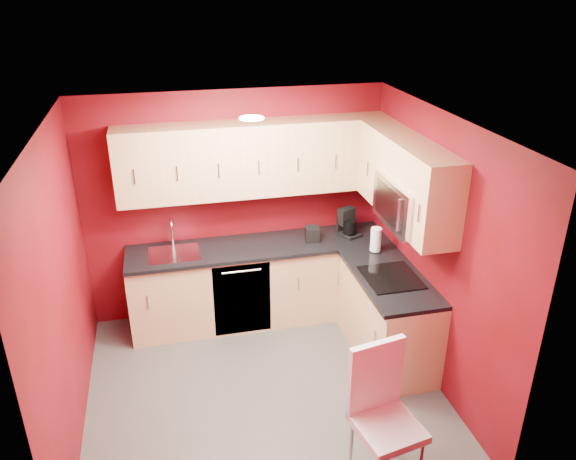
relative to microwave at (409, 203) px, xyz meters
name	(u,v)px	position (x,y,z in m)	size (l,w,h in m)	color
floor	(264,388)	(-1.39, -0.20, -1.66)	(3.20, 3.20, 0.00)	#474442
ceiling	(258,125)	(-1.39, -0.20, 0.84)	(3.20, 3.20, 0.00)	white
wall_back	(236,206)	(-1.39, 1.30, -0.41)	(3.20, 3.20, 0.00)	maroon
wall_front	(308,387)	(-1.39, -1.70, -0.41)	(3.20, 3.20, 0.00)	maroon
wall_left	(61,294)	(-2.99, -0.20, -0.41)	(3.00, 3.00, 0.00)	maroon
wall_right	(436,252)	(0.21, -0.20, -0.41)	(3.00, 3.00, 0.00)	maroon
base_cabinets_back	(261,283)	(-1.19, 1.00, -1.22)	(2.80, 0.60, 0.87)	#EBBF86
base_cabinets_right	(387,317)	(-0.09, 0.05, -1.22)	(0.60, 1.30, 0.87)	#EBBF86
countertop_back	(260,247)	(-1.19, 0.99, -0.77)	(2.80, 0.63, 0.04)	black
countertop_right	(390,278)	(-0.11, 0.04, -0.77)	(0.63, 1.27, 0.04)	black
upper_cabinets_back	(255,158)	(-1.19, 1.13, 0.17)	(2.80, 0.35, 0.75)	tan
upper_cabinets_right	(404,171)	(0.03, 0.24, 0.23)	(0.35, 1.55, 0.75)	tan
microwave	(409,203)	(0.00, 0.00, 0.00)	(0.42, 0.76, 0.42)	silver
cooktop	(391,277)	(-0.11, 0.00, -0.74)	(0.50, 0.55, 0.01)	black
sink	(174,250)	(-2.09, 1.00, -0.72)	(0.52, 0.42, 0.35)	silver
dishwasher_front	(242,299)	(-1.44, 0.71, -1.22)	(0.60, 0.02, 0.82)	black
downlight	(252,118)	(-1.39, 0.10, 0.82)	(0.20, 0.20, 0.01)	white
coffee_maker	(350,223)	(-0.19, 0.99, -0.60)	(0.18, 0.24, 0.31)	black
napkin_holder	(312,234)	(-0.62, 0.96, -0.67)	(0.15, 0.15, 0.16)	black
paper_towel	(376,240)	(-0.05, 0.57, -0.62)	(0.15, 0.15, 0.26)	white
dining_chair	(388,421)	(-0.69, -1.40, -1.10)	(0.45, 0.47, 1.12)	white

